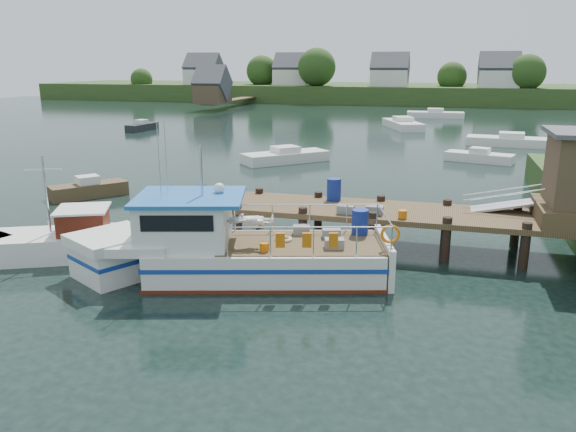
% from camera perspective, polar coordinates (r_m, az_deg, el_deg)
% --- Properties ---
extents(ground_plane, '(160.00, 160.00, 0.00)m').
position_cam_1_polar(ground_plane, '(21.64, 3.61, -2.50)').
color(ground_plane, black).
extents(far_shore, '(140.00, 42.55, 9.22)m').
position_cam_1_polar(far_shore, '(102.74, 13.37, 12.35)').
color(far_shore, '#304A1E').
rests_on(far_shore, ground).
extents(dock, '(16.60, 3.00, 4.78)m').
position_cam_1_polar(dock, '(20.80, 21.58, 2.11)').
color(dock, '#4E3D25').
rests_on(dock, ground).
extents(lobster_boat, '(10.30, 5.27, 4.98)m').
position_cam_1_polar(lobster_boat, '(17.86, -6.25, -3.39)').
color(lobster_boat, silver).
rests_on(lobster_boat, ground).
extents(work_boat, '(6.62, 4.32, 3.60)m').
position_cam_1_polar(work_boat, '(21.21, -21.91, -2.36)').
color(work_boat, silver).
rests_on(work_boat, ground).
extents(moored_rowboat, '(3.37, 3.70, 1.09)m').
position_cam_1_polar(moored_rowboat, '(30.31, -19.60, 2.60)').
color(moored_rowboat, '#4E3D25').
rests_on(moored_rowboat, ground).
extents(moored_far, '(6.95, 2.61, 1.17)m').
position_cam_1_polar(moored_far, '(73.44, 14.73, 9.96)').
color(moored_far, silver).
rests_on(moored_far, ground).
extents(moored_a, '(5.71, 5.63, 1.10)m').
position_cam_1_polar(moored_a, '(38.75, -0.25, 6.08)').
color(moored_a, silver).
rests_on(moored_a, ground).
extents(moored_b, '(4.73, 2.75, 0.99)m').
position_cam_1_polar(moored_b, '(41.04, 18.86, 5.73)').
color(moored_b, silver).
rests_on(moored_b, ground).
extents(moored_c, '(7.19, 3.09, 1.10)m').
position_cam_1_polar(moored_c, '(50.11, 21.72, 7.10)').
color(moored_c, silver).
rests_on(moored_c, ground).
extents(moored_d, '(4.91, 7.66, 1.23)m').
position_cam_1_polar(moored_d, '(60.45, 11.57, 9.13)').
color(moored_d, silver).
rests_on(moored_d, ground).
extents(moored_e, '(1.69, 4.08, 1.10)m').
position_cam_1_polar(moored_e, '(59.30, -14.61, 8.79)').
color(moored_e, black).
rests_on(moored_e, ground).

